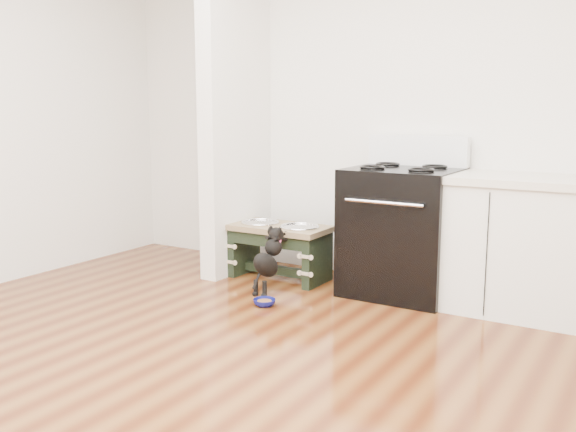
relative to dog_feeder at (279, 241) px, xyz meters
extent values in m
plane|color=#471E0C|center=(0.73, -2.04, -0.31)|extent=(5.00, 5.00, 0.00)
plane|color=silver|center=(0.73, 0.46, 1.04)|extent=(5.00, 0.00, 5.00)
cube|color=silver|center=(-0.45, 0.06, 1.04)|extent=(0.15, 0.80, 2.70)
cube|color=black|center=(0.98, 0.12, 0.15)|extent=(0.76, 0.65, 0.92)
cube|color=black|center=(0.98, -0.19, 0.09)|extent=(0.58, 0.02, 0.50)
cylinder|color=silver|center=(0.98, -0.23, 0.41)|extent=(0.56, 0.02, 0.02)
cube|color=white|center=(0.98, 0.39, 0.72)|extent=(0.76, 0.08, 0.22)
torus|color=black|center=(0.80, -0.02, 0.62)|extent=(0.18, 0.18, 0.02)
torus|color=black|center=(1.16, -0.02, 0.62)|extent=(0.18, 0.18, 0.02)
torus|color=black|center=(0.80, 0.26, 0.62)|extent=(0.18, 0.18, 0.02)
torus|color=black|center=(1.16, 0.26, 0.62)|extent=(0.18, 0.18, 0.02)
cube|color=silver|center=(1.96, 0.14, 0.12)|extent=(1.20, 0.60, 0.86)
cube|color=beige|center=(1.96, 0.14, 0.58)|extent=(1.24, 0.64, 0.05)
cube|color=black|center=(1.96, -0.12, -0.26)|extent=(1.20, 0.06, 0.10)
cube|color=black|center=(-0.35, 0.01, -0.11)|extent=(0.06, 0.38, 0.39)
cube|color=black|center=(0.35, 0.01, -0.11)|extent=(0.06, 0.38, 0.39)
cube|color=black|center=(0.00, -0.17, 0.03)|extent=(0.63, 0.03, 0.10)
cube|color=black|center=(0.00, 0.01, -0.24)|extent=(0.63, 0.06, 0.06)
cube|color=brown|center=(0.00, 0.01, 0.10)|extent=(0.79, 0.42, 0.04)
cylinder|color=silver|center=(-0.18, 0.01, 0.10)|extent=(0.27, 0.27, 0.05)
cylinder|color=silver|center=(0.18, 0.01, 0.10)|extent=(0.27, 0.27, 0.05)
torus|color=silver|center=(-0.18, 0.01, 0.13)|extent=(0.31, 0.31, 0.02)
torus|color=silver|center=(0.18, 0.01, 0.13)|extent=(0.31, 0.31, 0.02)
cylinder|color=black|center=(0.10, -0.48, -0.25)|extent=(0.03, 0.03, 0.12)
cylinder|color=black|center=(0.18, -0.48, -0.25)|extent=(0.03, 0.03, 0.12)
sphere|color=black|center=(0.10, -0.49, -0.30)|extent=(0.04, 0.04, 0.04)
sphere|color=black|center=(0.18, -0.49, -0.30)|extent=(0.04, 0.04, 0.04)
ellipsoid|color=black|center=(0.14, -0.40, -0.09)|extent=(0.14, 0.32, 0.28)
sphere|color=black|center=(0.14, -0.30, 0.02)|extent=(0.13, 0.13, 0.13)
sphere|color=black|center=(0.14, -0.26, 0.11)|extent=(0.11, 0.11, 0.11)
sphere|color=black|center=(0.10, -0.19, 0.11)|extent=(0.04, 0.04, 0.04)
sphere|color=black|center=(0.18, -0.19, 0.11)|extent=(0.04, 0.04, 0.04)
cylinder|color=black|center=(0.14, -0.53, -0.18)|extent=(0.02, 0.09, 0.10)
torus|color=#D73F6A|center=(0.14, -0.28, 0.06)|extent=(0.11, 0.07, 0.10)
imported|color=#0C0F59|center=(0.29, -0.65, -0.28)|extent=(0.20, 0.20, 0.05)
cylinder|color=brown|center=(0.29, -0.65, -0.28)|extent=(0.10, 0.10, 0.02)
camera|label=1|loc=(2.64, -4.19, 1.06)|focal=40.00mm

